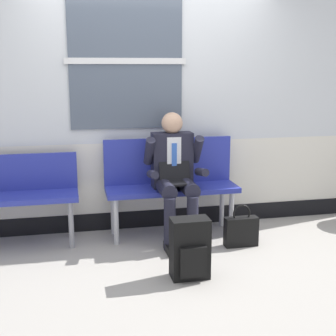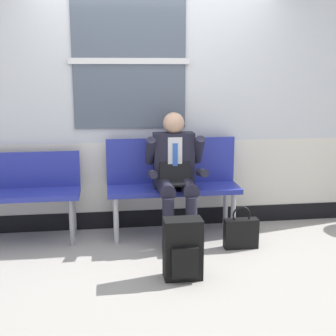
% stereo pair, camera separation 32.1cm
% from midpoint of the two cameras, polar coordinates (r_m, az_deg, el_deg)
% --- Properties ---
extents(ground_plane, '(18.00, 18.00, 0.00)m').
position_cam_midpoint_polar(ground_plane, '(4.52, -2.76, -9.73)').
color(ground_plane, '#9E9991').
extents(station_wall, '(5.28, 0.17, 2.80)m').
position_cam_midpoint_polar(station_wall, '(4.87, -4.29, 8.67)').
color(station_wall, silver).
rests_on(station_wall, ground).
extents(bench_with_person, '(1.33, 0.42, 0.98)m').
position_cam_midpoint_polar(bench_with_person, '(4.76, -1.64, -1.30)').
color(bench_with_person, '#28339E').
rests_on(bench_with_person, ground).
extents(bench_empty, '(1.32, 0.42, 0.87)m').
position_cam_midpoint_polar(bench_empty, '(4.74, -20.90, -2.66)').
color(bench_empty, '#28339E').
rests_on(bench_empty, ground).
extents(person_seated, '(0.57, 0.70, 1.26)m').
position_cam_midpoint_polar(person_seated, '(4.54, -1.18, -0.65)').
color(person_seated, '#1E1E2D').
rests_on(person_seated, ground).
extents(backpack, '(0.31, 0.23, 0.50)m').
position_cam_midpoint_polar(backpack, '(3.83, 0.29, -9.92)').
color(backpack, black).
rests_on(backpack, ground).
extents(handbag, '(0.32, 0.11, 0.41)m').
position_cam_midpoint_polar(handbag, '(4.55, 6.93, -7.66)').
color(handbag, black).
rests_on(handbag, ground).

